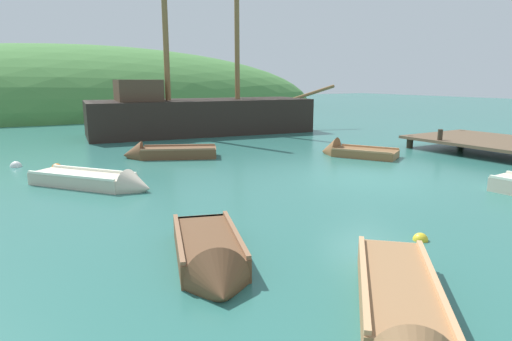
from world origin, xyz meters
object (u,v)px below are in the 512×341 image
(rowboat_far, at_px, (351,153))
(buoy_white, at_px, (16,167))
(buoy_yellow, at_px, (420,240))
(sailing_ship, at_px, (199,120))
(rowboat_near_dock, at_px, (165,154))
(rowboat_portside, at_px, (211,259))
(rowboat_outer_left, at_px, (99,183))
(rowboat_outer_right, at_px, (402,317))
(buoy_orange, at_px, (57,168))

(rowboat_far, bearing_deg, buoy_white, 39.62)
(buoy_white, bearing_deg, buoy_yellow, -63.03)
(sailing_ship, height_order, buoy_yellow, sailing_ship)
(rowboat_far, bearing_deg, rowboat_near_dock, 32.75)
(rowboat_far, bearing_deg, rowboat_portside, 95.72)
(rowboat_far, relative_size, rowboat_outer_left, 0.88)
(rowboat_near_dock, bearing_deg, rowboat_outer_right, 108.52)
(rowboat_outer_right, distance_m, buoy_orange, 13.08)
(rowboat_outer_left, bearing_deg, buoy_white, 164.66)
(rowboat_portside, distance_m, rowboat_outer_left, 6.53)
(rowboat_outer_left, bearing_deg, rowboat_near_dock, 100.32)
(rowboat_near_dock, height_order, buoy_white, rowboat_near_dock)
(rowboat_near_dock, bearing_deg, sailing_ship, -98.57)
(buoy_yellow, bearing_deg, rowboat_far, 54.26)
(rowboat_outer_left, distance_m, rowboat_outer_right, 9.50)
(rowboat_portside, height_order, buoy_orange, rowboat_portside)
(rowboat_outer_left, distance_m, buoy_yellow, 8.70)
(rowboat_near_dock, xyz_separation_m, buoy_white, (-5.08, 1.01, -0.13))
(rowboat_near_dock, height_order, rowboat_outer_right, rowboat_near_dock)
(buoy_white, bearing_deg, rowboat_near_dock, -11.30)
(rowboat_portside, relative_size, rowboat_far, 0.97)
(rowboat_near_dock, bearing_deg, rowboat_far, 177.69)
(rowboat_outer_right, xyz_separation_m, buoy_orange, (-2.27, 12.89, -0.15))
(rowboat_outer_left, relative_size, buoy_yellow, 12.79)
(rowboat_outer_left, height_order, buoy_white, rowboat_outer_left)
(rowboat_portside, relative_size, buoy_yellow, 10.92)
(rowboat_outer_right, bearing_deg, buoy_orange, -126.27)
(sailing_ship, distance_m, rowboat_portside, 18.02)
(sailing_ship, bearing_deg, rowboat_outer_right, -99.21)
(buoy_orange, bearing_deg, rowboat_outer_right, -80.02)
(sailing_ship, distance_m, rowboat_outer_left, 12.56)
(buoy_white, bearing_deg, rowboat_portside, -78.72)
(rowboat_near_dock, relative_size, rowboat_outer_left, 1.01)
(rowboat_far, xyz_separation_m, buoy_yellow, (-5.47, -7.60, -0.09))
(rowboat_near_dock, distance_m, rowboat_outer_right, 13.02)
(rowboat_portside, xyz_separation_m, rowboat_far, (9.42, 6.58, -0.04))
(sailing_ship, height_order, rowboat_far, sailing_ship)
(rowboat_near_dock, relative_size, buoy_orange, 10.67)
(rowboat_near_dock, distance_m, buoy_yellow, 11.14)
(sailing_ship, relative_size, rowboat_outer_right, 4.61)
(rowboat_near_dock, distance_m, rowboat_outer_left, 4.81)
(rowboat_far, bearing_deg, buoy_yellow, 115.04)
(rowboat_far, bearing_deg, buoy_orange, 42.46)
(buoy_orange, xyz_separation_m, buoy_white, (-1.18, 1.04, 0.00))
(rowboat_portside, relative_size, buoy_orange, 9.05)
(sailing_ship, bearing_deg, rowboat_far, -69.57)
(sailing_ship, relative_size, rowboat_outer_left, 4.09)
(rowboat_outer_right, height_order, buoy_orange, rowboat_outer_right)
(buoy_orange, distance_m, buoy_yellow, 12.13)
(sailing_ship, xyz_separation_m, rowboat_near_dock, (-4.38, -6.42, -0.60))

